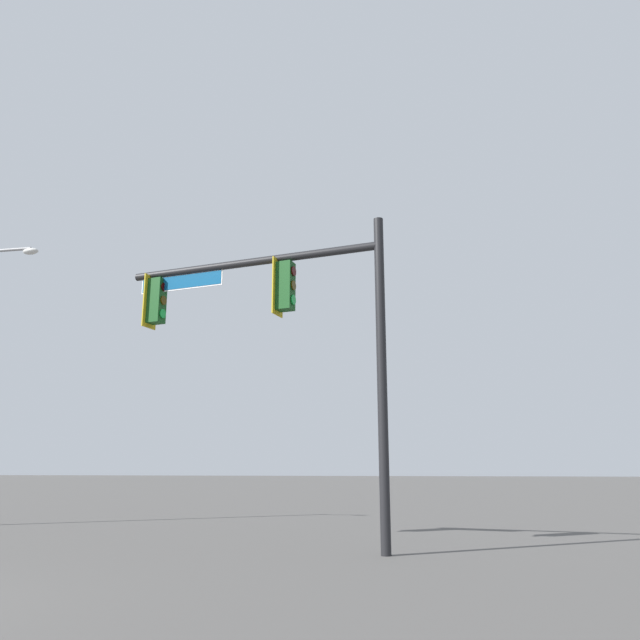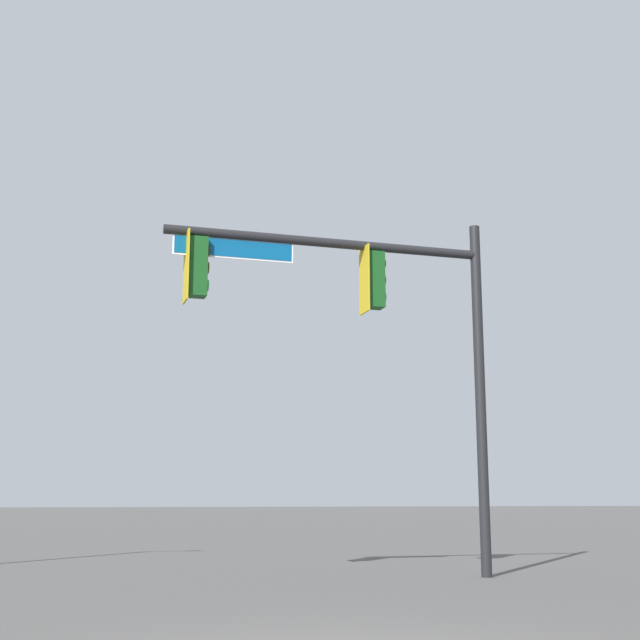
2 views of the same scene
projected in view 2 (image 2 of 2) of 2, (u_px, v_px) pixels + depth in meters
signal_pole_near at (360, 306)px, 16.92m from camera, size 6.31×0.70×6.83m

